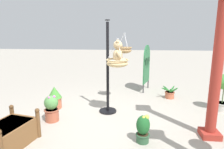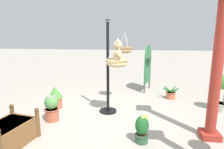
# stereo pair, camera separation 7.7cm
# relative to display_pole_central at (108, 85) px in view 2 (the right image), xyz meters

# --- Properties ---
(ground_plane) EXTENTS (40.00, 40.00, 0.00)m
(ground_plane) POSITION_rel_display_pole_central_xyz_m (0.25, 0.05, -0.71)
(ground_plane) COLOR #A8A093
(display_pole_central) EXTENTS (0.44, 0.44, 2.31)m
(display_pole_central) POSITION_rel_display_pole_central_xyz_m (0.00, 0.00, 0.00)
(display_pole_central) COLOR black
(display_pole_central) RESTS_ON ground
(hanging_basket_with_teddy) EXTENTS (0.54, 0.54, 0.68)m
(hanging_basket_with_teddy) POSITION_rel_display_pole_central_xyz_m (0.15, 0.25, 0.61)
(hanging_basket_with_teddy) COLOR tan
(teddy_bear) EXTENTS (0.37, 0.33, 0.54)m
(teddy_bear) POSITION_rel_display_pole_central_xyz_m (0.15, 0.27, 0.84)
(teddy_bear) COLOR tan
(hanging_basket_left_high) EXTENTS (0.44, 0.44, 0.57)m
(hanging_basket_left_high) POSITION_rel_display_pole_central_xyz_m (-0.79, 0.37, 0.84)
(hanging_basket_left_high) COLOR #A37F51
(greenhouse_pillar_right) EXTENTS (0.37, 0.37, 2.79)m
(greenhouse_pillar_right) POSITION_rel_display_pole_central_xyz_m (1.03, 2.15, 0.64)
(greenhouse_pillar_right) COLOR #9E2D23
(greenhouse_pillar_right) RESTS_ON ground
(wooden_planter_box) EXTENTS (1.06, 0.86, 0.59)m
(wooden_planter_box) POSITION_rel_display_pole_central_xyz_m (1.76, -1.57, -0.48)
(wooden_planter_box) COLOR brown
(wooden_planter_box) RESTS_ON ground
(potted_plant_flowering_red) EXTENTS (0.27, 0.27, 0.55)m
(potted_plant_flowering_red) POSITION_rel_display_pole_central_xyz_m (1.36, 0.83, -0.44)
(potted_plant_flowering_red) COLOR #2D5638
(potted_plant_flowering_red) RESTS_ON ground
(potted_plant_tall_leafy) EXTENTS (0.35, 0.35, 0.62)m
(potted_plant_tall_leafy) POSITION_rel_display_pole_central_xyz_m (0.67, -1.22, -0.40)
(potted_plant_tall_leafy) COLOR #AD563D
(potted_plant_tall_leafy) RESTS_ON ground
(potted_plant_small_succulent) EXTENTS (0.38, 0.38, 0.60)m
(potted_plant_small_succulent) POSITION_rel_display_pole_central_xyz_m (-0.10, -1.46, -0.39)
(potted_plant_small_succulent) COLOR #BC6042
(potted_plant_small_succulent) RESTS_ON ground
(potted_plant_conical_shrub) EXTENTS (0.45, 0.53, 0.38)m
(potted_plant_conical_shrub) POSITION_rel_display_pole_central_xyz_m (-1.28, 1.79, -0.56)
(potted_plant_conical_shrub) COLOR #BC6042
(potted_plant_conical_shrub) RESTS_ON ground
(display_sign_board) EXTENTS (0.76, 0.27, 1.61)m
(display_sign_board) POSITION_rel_display_pole_central_xyz_m (-2.07, 1.10, 0.24)
(display_sign_board) COLOR #286B3D
(display_sign_board) RESTS_ON ground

